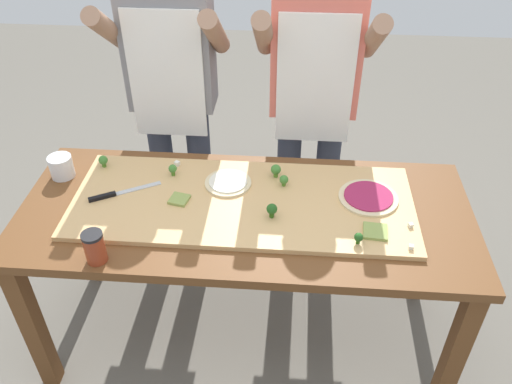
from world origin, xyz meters
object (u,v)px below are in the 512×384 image
Objects in this scene: broccoli_floret_center_right at (272,209)px; cheese_crumble_b at (177,164)px; chefs_knife at (115,193)px; broccoli_floret_front_mid at (173,169)px; prep_table at (245,228)px; pizza_slice_near_right at (179,199)px; broccoli_floret_front_right at (284,180)px; cheese_crumble_a at (411,225)px; pizza_whole_beet_magenta at (368,197)px; cook_left at (173,86)px; broccoli_floret_center_left at (103,160)px; pizza_slice_far_left at (375,231)px; broccoli_floret_front_left at (359,238)px; sauce_jar at (95,247)px; cheese_crumble_c at (411,247)px; cook_right at (314,91)px; flour_cup at (62,168)px; broccoli_floret_back_left at (276,170)px; pizza_whole_white_garlic at (228,182)px.

broccoli_floret_center_right is 0.54m from cheese_crumble_b.
broccoli_floret_front_mid is at bearing 36.01° from chefs_knife.
pizza_slice_near_right is (-0.27, 0.01, 0.13)m from prep_table.
broccoli_floret_front_right is at bearing 44.00° from prep_table.
cheese_crumble_a reaches higher than pizza_slice_near_right.
cook_left reaches higher than pizza_whole_beet_magenta.
broccoli_floret_front_right is 0.75m from cook_left.
prep_table is 113.98× the size of cheese_crumble_a.
broccoli_floret_center_right is 1.12× the size of broccoli_floret_center_left.
pizza_slice_far_left is 0.88m from broccoli_floret_front_mid.
broccoli_floret_front_left is 0.37× the size of sauce_jar.
cook_right is at bearing 113.16° from cheese_crumble_c.
broccoli_floret_front_right is at bearing -1.41° from flour_cup.
pizza_whole_beet_magenta is 0.62m from cook_right.
broccoli_floret_center_left reaches higher than chefs_knife.
broccoli_floret_center_left is at bearing 17.53° from flour_cup.
cheese_crumble_b is 0.49m from flour_cup.
cheese_crumble_c is at bearing -36.13° from broccoli_floret_front_right.
broccoli_floret_back_left is 0.65m from cheese_crumble_c.
cheese_crumble_a is 0.01× the size of cook_right.
pizza_whole_white_garlic reaches higher than pizza_slice_near_right.
chefs_knife is 5.92× the size of broccoli_floret_front_left.
broccoli_floret_front_mid is 0.52× the size of flour_cup.
broccoli_floret_front_right reaches higher than pizza_whole_beet_magenta.
chefs_knife is at bearing -27.05° from flour_cup.
flour_cup is 0.58m from sauce_jar.
cook_left is (0.10, 0.95, 0.15)m from sauce_jar.
cook_left is (-0.89, 0.55, 0.19)m from pizza_whole_beet_magenta.
broccoli_floret_front_right is (0.23, 0.01, 0.02)m from pizza_whole_white_garlic.
broccoli_floret_front_right is 0.48m from cheese_crumble_b.
chefs_knife is at bearing -143.07° from cook_right.
broccoli_floret_front_right is at bearing -12.97° from cheese_crumble_b.
broccoli_floret_front_left is 0.84× the size of broccoli_floret_center_left.
broccoli_floret_back_left reaches higher than cheese_crumble_c.
cheese_crumble_b is at bearing 168.19° from pizza_whole_beet_magenta.
chefs_knife is 0.65m from broccoli_floret_center_right.
pizza_slice_far_left is 0.14m from cheese_crumble_c.
cheese_crumble_c is at bearing -66.84° from cook_right.
broccoli_floret_front_mid is at bearing -80.36° from cook_left.
flour_cup is at bearing 165.97° from broccoli_floret_center_right.
broccoli_floret_back_left is at bearing 19.11° from pizza_whole_white_garlic.
pizza_whole_white_garlic is 0.64m from pizza_slice_far_left.
broccoli_floret_center_right is at bearing 171.08° from pizza_slice_far_left.
pizza_whole_beet_magenta is 3.96× the size of broccoli_floret_center_right.
pizza_slice_near_right is 0.25m from cheese_crumble_b.
broccoli_floret_front_right is at bearing -5.55° from broccoli_floret_center_left.
pizza_whole_white_garlic is (0.45, 0.11, 0.00)m from chefs_knife.
cheese_crumble_b reaches higher than pizza_slice_far_left.
broccoli_floret_front_mid is 1.00m from cheese_crumble_a.
cheese_crumble_a is 0.78× the size of cheese_crumble_b.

